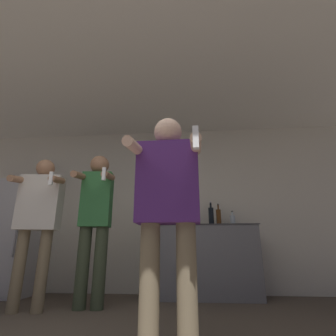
# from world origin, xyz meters

# --- Properties ---
(wall_back) EXTENTS (7.00, 0.06, 2.55)m
(wall_back) POSITION_xyz_m (0.00, 3.03, 1.27)
(wall_back) COLOR beige
(wall_back) RESTS_ON ground_plane
(ceiling_slab) EXTENTS (7.00, 3.52, 0.05)m
(ceiling_slab) POSITION_xyz_m (0.00, 1.50, 2.57)
(ceiling_slab) COLOR silver
(ceiling_slab) RESTS_ON wall_back
(refrigerator) EXTENTS (0.62, 0.72, 1.60)m
(refrigerator) POSITION_xyz_m (-1.78, 2.66, 0.80)
(refrigerator) COLOR silver
(refrigerator) RESTS_ON ground_plane
(counter) EXTENTS (1.42, 0.61, 0.94)m
(counter) POSITION_xyz_m (0.92, 2.71, 0.47)
(counter) COLOR slate
(counter) RESTS_ON ground_plane
(bottle_brown_liquor) EXTENTS (0.07, 0.07, 0.21)m
(bottle_brown_liquor) POSITION_xyz_m (1.34, 2.73, 1.02)
(bottle_brown_liquor) COLOR silver
(bottle_brown_liquor) RESTS_ON counter
(bottle_dark_rum) EXTENTS (0.08, 0.08, 0.23)m
(bottle_dark_rum) POSITION_xyz_m (0.71, 2.73, 1.03)
(bottle_dark_rum) COLOR #563314
(bottle_dark_rum) RESTS_ON counter
(bottle_clear_vodka) EXTENTS (0.08, 0.08, 0.28)m
(bottle_clear_vodka) POSITION_xyz_m (0.40, 2.73, 1.05)
(bottle_clear_vodka) COLOR black
(bottle_clear_vodka) RESTS_ON counter
(bottle_green_wine) EXTENTS (0.07, 0.07, 0.31)m
(bottle_green_wine) POSITION_xyz_m (1.14, 2.73, 1.06)
(bottle_green_wine) COLOR #563314
(bottle_green_wine) RESTS_ON counter
(bottle_amber_bourbon) EXTENTS (0.07, 0.07, 0.35)m
(bottle_amber_bourbon) POSITION_xyz_m (1.04, 2.73, 1.08)
(bottle_amber_bourbon) COLOR black
(bottle_amber_bourbon) RESTS_ON counter
(person_woman_foreground) EXTENTS (0.50, 0.51, 1.57)m
(person_woman_foreground) POSITION_xyz_m (0.59, 0.71, 0.91)
(person_woman_foreground) COLOR #75664C
(person_woman_foreground) RESTS_ON ground_plane
(person_man_side) EXTENTS (0.53, 0.47, 1.63)m
(person_man_side) POSITION_xyz_m (-0.94, 1.70, 0.98)
(person_man_side) COLOR #75664C
(person_man_side) RESTS_ON ground_plane
(person_spectator_back) EXTENTS (0.44, 0.55, 1.74)m
(person_spectator_back) POSITION_xyz_m (-0.37, 1.90, 0.98)
(person_spectator_back) COLOR #38422D
(person_spectator_back) RESTS_ON ground_plane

